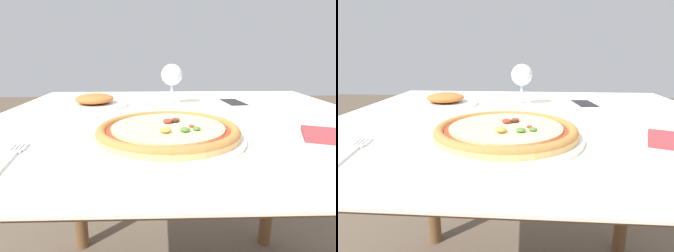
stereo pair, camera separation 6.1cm
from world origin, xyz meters
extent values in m
cube|color=brown|center=(0.00, 0.00, 0.73)|extent=(1.03, 0.91, 0.04)
cube|color=white|center=(0.00, 0.00, 0.75)|extent=(1.13, 1.01, 0.01)
cylinder|color=brown|center=(-0.45, 0.40, 0.36)|extent=(0.06, 0.06, 0.71)
cylinder|color=brown|center=(0.45, 0.40, 0.36)|extent=(0.06, 0.06, 0.71)
cylinder|color=white|center=(-0.05, -0.21, 0.76)|extent=(0.34, 0.34, 0.01)
cylinder|color=#E0B26B|center=(-0.05, -0.21, 0.77)|extent=(0.31, 0.31, 0.01)
torus|color=#B27538|center=(-0.05, -0.21, 0.77)|extent=(0.31, 0.31, 0.02)
cylinder|color=#BC381E|center=(-0.05, -0.21, 0.78)|extent=(0.27, 0.27, 0.00)
cylinder|color=beige|center=(-0.05, -0.21, 0.78)|extent=(0.25, 0.25, 0.00)
ellipsoid|color=#4C7A33|center=(0.01, -0.25, 0.79)|extent=(0.02, 0.02, 0.01)
ellipsoid|color=#4C7A33|center=(-0.02, -0.26, 0.79)|extent=(0.02, 0.02, 0.01)
ellipsoid|color=#BC9342|center=(-0.06, -0.26, 0.79)|extent=(0.02, 0.02, 0.01)
ellipsoid|color=#A83323|center=(0.00, -0.23, 0.78)|extent=(0.01, 0.01, 0.01)
ellipsoid|color=#2D2319|center=(-0.03, -0.18, 0.79)|extent=(0.02, 0.02, 0.01)
ellipsoid|color=#A83323|center=(-0.05, -0.19, 0.79)|extent=(0.02, 0.02, 0.01)
ellipsoid|color=#A83323|center=(-0.03, -0.18, 0.79)|extent=(0.02, 0.02, 0.01)
cube|color=silver|center=(-0.34, -0.36, 0.75)|extent=(0.03, 0.11, 0.00)
cube|color=silver|center=(-0.35, -0.29, 0.75)|extent=(0.03, 0.02, 0.00)
cube|color=silver|center=(-0.36, -0.27, 0.75)|extent=(0.01, 0.05, 0.00)
cube|color=silver|center=(-0.36, -0.27, 0.75)|extent=(0.01, 0.05, 0.00)
cube|color=silver|center=(-0.35, -0.27, 0.75)|extent=(0.01, 0.05, 0.00)
cube|color=silver|center=(-0.34, -0.26, 0.75)|extent=(0.01, 0.05, 0.00)
cylinder|color=silver|center=(-0.02, 0.19, 0.75)|extent=(0.06, 0.06, 0.00)
cylinder|color=silver|center=(-0.02, 0.19, 0.79)|extent=(0.01, 0.01, 0.07)
sphere|color=silver|center=(-0.02, 0.19, 0.86)|extent=(0.08, 0.08, 0.08)
cube|color=white|center=(0.19, 0.18, 0.76)|extent=(0.09, 0.15, 0.01)
cube|color=black|center=(0.19, 0.18, 0.76)|extent=(0.08, 0.14, 0.00)
cylinder|color=white|center=(-0.29, 0.17, 0.76)|extent=(0.23, 0.23, 0.01)
ellipsoid|color=#BC662D|center=(-0.29, 0.17, 0.78)|extent=(0.13, 0.13, 0.03)
camera|label=1|loc=(-0.07, -0.81, 0.94)|focal=30.00mm
camera|label=2|loc=(-0.01, -0.80, 0.94)|focal=30.00mm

